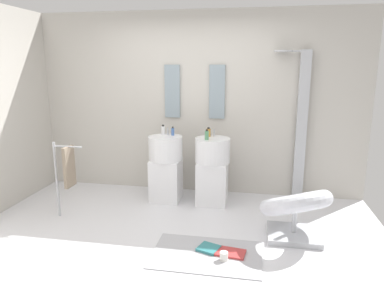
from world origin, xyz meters
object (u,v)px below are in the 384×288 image
object	(u,v)px
shower_column	(300,123)
soap_bottle_blue	(173,131)
soap_bottle_green	(207,135)
coffee_mug	(224,256)
pedestal_sink_left	(166,166)
magazine_teal	(209,248)
pedestal_sink_right	(212,169)
towel_rack	(67,168)
magazine_red	(230,253)
soap_bottle_white	(163,130)
soap_bottle_amber	(208,132)
lounge_chair	(295,207)

from	to	relation	value
shower_column	soap_bottle_blue	distance (m)	1.75
soap_bottle_green	coffee_mug	bearing A→B (deg)	-74.92
pedestal_sink_left	magazine_teal	bearing A→B (deg)	-58.99
pedestal_sink_left	shower_column	bearing A→B (deg)	12.26
pedestal_sink_right	towel_rack	distance (m)	1.85
pedestal_sink_left	shower_column	world-z (taller)	shower_column
shower_column	soap_bottle_green	size ratio (longest dim) A/B	15.06
magazine_red	soap_bottle_white	world-z (taller)	soap_bottle_white
pedestal_sink_right	soap_bottle_white	world-z (taller)	soap_bottle_white
coffee_mug	soap_bottle_amber	size ratio (longest dim) A/B	0.67
pedestal_sink_right	shower_column	world-z (taller)	shower_column
soap_bottle_amber	magazine_red	bearing A→B (deg)	-73.57
pedestal_sink_right	magazine_teal	xyz separation A→B (m)	(0.13, -1.28, -0.46)
pedestal_sink_left	soap_bottle_white	size ratio (longest dim) A/B	7.39
lounge_chair	soap_bottle_amber	world-z (taller)	soap_bottle_amber
pedestal_sink_left	pedestal_sink_right	distance (m)	0.65
pedestal_sink_left	towel_rack	xyz separation A→B (m)	(-1.03, -0.77, 0.14)
soap_bottle_white	soap_bottle_amber	size ratio (longest dim) A/B	1.10
magazine_red	soap_bottle_blue	distance (m)	1.94
lounge_chair	towel_rack	world-z (taller)	towel_rack
soap_bottle_white	soap_bottle_amber	world-z (taller)	soap_bottle_white
towel_rack	coffee_mug	world-z (taller)	towel_rack
soap_bottle_white	soap_bottle_green	bearing A→B (deg)	-21.10
lounge_chair	coffee_mug	size ratio (longest dim) A/B	13.00
soap_bottle_green	magazine_teal	bearing A→B (deg)	-80.76
towel_rack	soap_bottle_blue	world-z (taller)	soap_bottle_blue
shower_column	towel_rack	world-z (taller)	shower_column
magazine_teal	soap_bottle_amber	size ratio (longest dim) A/B	1.63
soap_bottle_blue	magazine_red	bearing A→B (deg)	-57.26
soap_bottle_white	soap_bottle_blue	distance (m)	0.15
pedestal_sink_left	soap_bottle_blue	size ratio (longest dim) A/B	8.36
pedestal_sink_left	magazine_red	xyz separation A→B (m)	(1.00, -1.33, -0.46)
soap_bottle_blue	soap_bottle_amber	xyz separation A→B (m)	(0.49, 0.01, 0.00)
soap_bottle_amber	pedestal_sink_left	bearing A→B (deg)	-168.88
pedestal_sink_left	magazine_red	bearing A→B (deg)	-53.05
towel_rack	soap_bottle_blue	size ratio (longest dim) A/B	7.90
soap_bottle_white	soap_bottle_green	size ratio (longest dim) A/B	1.00
lounge_chair	towel_rack	size ratio (longest dim) A/B	1.14
pedestal_sink_right	soap_bottle_amber	xyz separation A→B (m)	(-0.07, 0.11, 0.48)
soap_bottle_white	soap_bottle_blue	world-z (taller)	soap_bottle_white
towel_rack	soap_bottle_white	bearing A→B (deg)	43.34
soap_bottle_white	soap_bottle_amber	xyz separation A→B (m)	(0.64, -0.03, -0.01)
soap_bottle_green	soap_bottle_blue	distance (m)	0.55
soap_bottle_amber	magazine_teal	bearing A→B (deg)	-81.88
soap_bottle_blue	soap_bottle_white	bearing A→B (deg)	165.77
towel_rack	magazine_teal	size ratio (longest dim) A/B	4.70
pedestal_sink_right	lounge_chair	world-z (taller)	pedestal_sink_right
magazine_teal	soap_bottle_green	xyz separation A→B (m)	(-0.19, 1.17, 0.94)
magazine_red	coffee_mug	distance (m)	0.14
lounge_chair	magazine_teal	size ratio (longest dim) A/B	5.36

